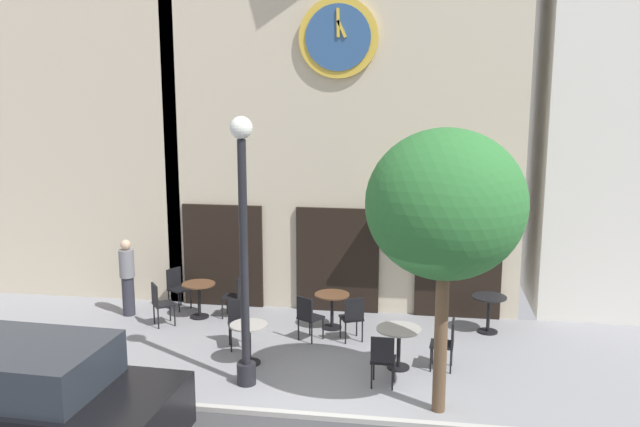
{
  "coord_description": "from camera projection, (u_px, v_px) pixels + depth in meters",
  "views": [
    {
      "loc": [
        0.98,
        -9.04,
        4.86
      ],
      "look_at": [
        -0.83,
        2.48,
        2.64
      ],
      "focal_mm": 37.47,
      "sensor_mm": 36.0,
      "label": 1
    }
  ],
  "objects": [
    {
      "name": "street_tree",
      "position": [
        446.0,
        206.0,
        9.59
      ],
      "size": [
        2.32,
        2.09,
        4.3
      ],
      "color": "brown",
      "rests_on": "ground_plane"
    },
    {
      "name": "cafe_chair_curbside",
      "position": [
        353.0,
        315.0,
        12.85
      ],
      "size": [
        0.53,
        0.53,
        0.9
      ],
      "color": "black",
      "rests_on": "ground_plane"
    },
    {
      "name": "cafe_chair_near_lamp",
      "position": [
        160.0,
        301.0,
        13.71
      ],
      "size": [
        0.56,
        0.56,
        0.9
      ],
      "color": "black",
      "rests_on": "ground_plane"
    },
    {
      "name": "pedestrian_grey",
      "position": [
        127.0,
        276.0,
        14.29
      ],
      "size": [
        0.45,
        0.45,
        1.67
      ],
      "color": "#2D2D38",
      "rests_on": "ground_plane"
    },
    {
      "name": "cafe_chair_right_end",
      "position": [
        236.0,
        293.0,
        14.21
      ],
      "size": [
        0.4,
        0.4,
        0.9
      ],
      "color": "black",
      "rests_on": "ground_plane"
    },
    {
      "name": "cafe_chair_near_tree",
      "position": [
        308.0,
        315.0,
        12.88
      ],
      "size": [
        0.55,
        0.55,
        0.9
      ],
      "color": "black",
      "rests_on": "ground_plane"
    },
    {
      "name": "cafe_chair_facing_street",
      "position": [
        239.0,
        320.0,
        12.61
      ],
      "size": [
        0.52,
        0.52,
        0.9
      ],
      "color": "black",
      "rests_on": "ground_plane"
    },
    {
      "name": "cafe_table_center",
      "position": [
        489.0,
        307.0,
        13.33
      ],
      "size": [
        0.68,
        0.68,
        0.76
      ],
      "color": "black",
      "rests_on": "ground_plane"
    },
    {
      "name": "cafe_chair_mid_row",
      "position": [
        383.0,
        357.0,
        10.87
      ],
      "size": [
        0.41,
        0.41,
        0.9
      ],
      "color": "black",
      "rests_on": "ground_plane"
    },
    {
      "name": "cafe_chair_by_entrance",
      "position": [
        177.0,
        285.0,
        14.81
      ],
      "size": [
        0.54,
        0.54,
        0.9
      ],
      "color": "black",
      "rests_on": "ground_plane"
    },
    {
      "name": "cafe_table_rightmost",
      "position": [
        332.0,
        304.0,
        13.57
      ],
      "size": [
        0.71,
        0.71,
        0.73
      ],
      "color": "black",
      "rests_on": "ground_plane"
    },
    {
      "name": "street_lamp",
      "position": [
        244.0,
        253.0,
        10.68
      ],
      "size": [
        0.36,
        0.36,
        4.42
      ],
      "color": "black",
      "rests_on": "ground_plane"
    },
    {
      "name": "cafe_chair_facing_wall",
      "position": [
        447.0,
        340.0,
        11.58
      ],
      "size": [
        0.43,
        0.43,
        0.9
      ],
      "color": "black",
      "rests_on": "ground_plane"
    },
    {
      "name": "cafe_table_near_curb",
      "position": [
        399.0,
        339.0,
        11.62
      ],
      "size": [
        0.79,
        0.79,
        0.73
      ],
      "color": "black",
      "rests_on": "ground_plane"
    },
    {
      "name": "cafe_table_center_left",
      "position": [
        199.0,
        293.0,
        14.2
      ],
      "size": [
        0.71,
        0.71,
        0.75
      ],
      "color": "black",
      "rests_on": "ground_plane"
    },
    {
      "name": "cafe_table_near_door",
      "position": [
        249.0,
        336.0,
        11.83
      ],
      "size": [
        0.67,
        0.67,
        0.73
      ],
      "color": "black",
      "rests_on": "ground_plane"
    },
    {
      "name": "clock_building",
      "position": [
        345.0,
        47.0,
        14.73
      ],
      "size": [
        7.74,
        3.4,
        11.08
      ],
      "color": "beige",
      "rests_on": "ground_plane"
    },
    {
      "name": "neighbor_building_left",
      "position": [
        76.0,
        49.0,
        16.69
      ],
      "size": [
        6.68,
        4.01,
        11.56
      ],
      "color": "beige",
      "rests_on": "ground_plane"
    },
    {
      "name": "parked_car_black",
      "position": [
        17.0,
        400.0,
        8.87
      ],
      "size": [
        4.37,
        2.16,
        1.55
      ],
      "color": "black",
      "rests_on": "ground_plane"
    }
  ]
}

